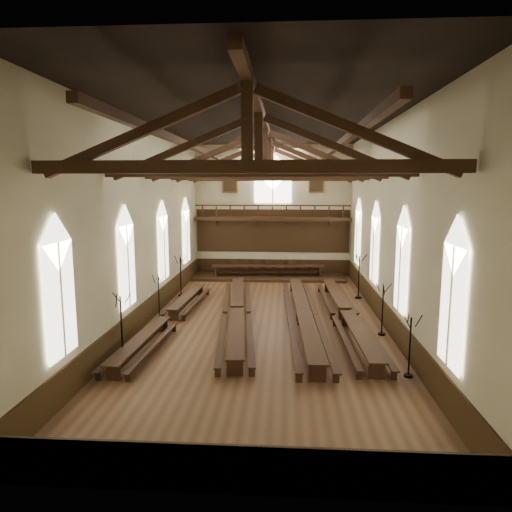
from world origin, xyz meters
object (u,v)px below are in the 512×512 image
at_px(refectory_row_b, 236,311).
at_px(candelabrum_left_near, 122,338).
at_px(candelabrum_left_far, 181,284).
at_px(high_table, 268,267).
at_px(candelabrum_left_mid, 159,305).
at_px(refectory_row_d, 346,313).
at_px(dais, 268,277).
at_px(refectory_row_a, 168,316).
at_px(candelabrum_right_far, 359,285).
at_px(candelabrum_right_mid, 382,319).
at_px(candelabrum_right_near, 409,358).
at_px(refectory_row_c, 303,312).

relative_size(refectory_row_b, candelabrum_left_near, 5.41).
height_order(refectory_row_b, candelabrum_left_far, candelabrum_left_far).
height_order(high_table, candelabrum_left_mid, candelabrum_left_mid).
relative_size(refectory_row_d, dais, 1.26).
height_order(refectory_row_a, high_table, high_table).
relative_size(refectory_row_b, refectory_row_d, 1.01).
relative_size(candelabrum_left_far, candelabrum_right_far, 0.92).
xyz_separation_m(refectory_row_d, candelabrum_right_mid, (1.44, -1.78, 0.21)).
bearing_deg(candelabrum_right_far, refectory_row_b, -143.08).
bearing_deg(dais, candelabrum_right_mid, -65.51).
relative_size(high_table, candelabrum_right_mid, 3.43).
height_order(dais, candelabrum_right_mid, candelabrum_right_mid).
relative_size(high_table, candelabrum_right_near, 3.59).
bearing_deg(candelabrum_left_mid, high_table, 64.27).
height_order(refectory_row_c, dais, refectory_row_c).
bearing_deg(refectory_row_a, refectory_row_c, 7.68).
xyz_separation_m(refectory_row_c, refectory_row_d, (2.18, 0.18, -0.04)).
bearing_deg(dais, high_table, -97.13).
height_order(refectory_row_b, high_table, high_table).
height_order(candelabrum_left_far, candelabrum_right_mid, candelabrum_left_far).
distance_m(candelabrum_right_near, candelabrum_right_mid, 4.74).
height_order(refectory_row_d, candelabrum_left_mid, candelabrum_left_mid).
bearing_deg(candelabrum_right_near, candelabrum_right_far, 90.00).
bearing_deg(refectory_row_c, high_table, 101.22).
distance_m(candelabrum_left_mid, candelabrum_right_far, 12.22).
bearing_deg(candelabrum_right_mid, refectory_row_b, 165.99).
relative_size(refectory_row_a, candelabrum_left_near, 5.08).
bearing_deg(high_table, candelabrum_left_mid, -115.73).
bearing_deg(candelabrum_right_near, candelabrum_left_far, 133.62).
bearing_deg(refectory_row_b, refectory_row_d, 0.29).
bearing_deg(candelabrum_left_near, refectory_row_d, 28.72).
bearing_deg(refectory_row_d, candelabrum_left_mid, 179.16).
bearing_deg(candelabrum_right_near, refectory_row_d, 102.42).
xyz_separation_m(refectory_row_b, candelabrum_left_near, (-4.07, -5.27, 0.27)).
height_order(refectory_row_d, high_table, high_table).
bearing_deg(candelabrum_right_mid, dais, 114.49).
distance_m(candelabrum_left_far, candelabrum_right_mid, 13.07).
distance_m(refectory_row_c, candelabrum_right_mid, 3.96).
relative_size(refectory_row_a, candelabrum_left_mid, 5.73).
relative_size(refectory_row_d, candelabrum_left_near, 5.35).
xyz_separation_m(refectory_row_c, candelabrum_left_near, (-7.48, -5.12, 0.24)).
relative_size(refectory_row_a, candelabrum_left_far, 5.25).
bearing_deg(refectory_row_b, candelabrum_left_near, -127.69).
relative_size(candelabrum_left_near, candelabrum_right_far, 0.95).
height_order(refectory_row_c, candelabrum_right_near, candelabrum_right_near).
bearing_deg(refectory_row_c, refectory_row_b, 177.51).
distance_m(refectory_row_a, candelabrum_left_mid, 1.48).
distance_m(refectory_row_d, candelabrum_right_mid, 2.30).
height_order(refectory_row_c, candelabrum_right_far, candelabrum_right_far).
relative_size(candelabrum_left_mid, candelabrum_right_far, 0.84).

